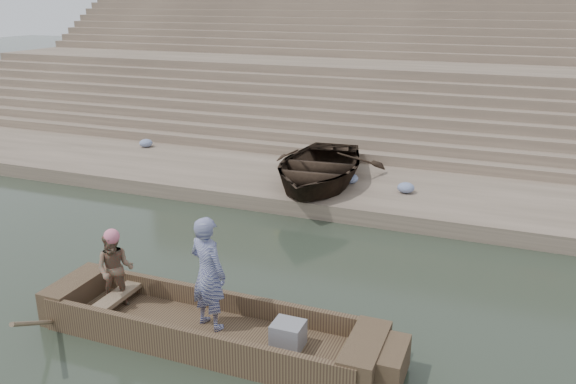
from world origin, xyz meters
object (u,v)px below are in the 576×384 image
Objects in this scene: standing_man at (208,273)px; television at (287,335)px; main_rowboat at (207,334)px; beached_rowboat at (318,167)px; rowing_man at (115,270)px.

standing_man is 4.02× the size of television.
television is at bearing -167.13° from standing_man.
beached_rowboat reaches higher than main_rowboat.
beached_rowboat is at bearing 57.56° from rowing_man.
rowing_man reaches higher than main_rowboat.
rowing_man is 7.19m from beached_rowboat.
television is (3.13, -0.11, -0.46)m from rowing_man.
main_rowboat is 10.87× the size of television.
main_rowboat is at bearing -26.75° from rowing_man.
rowing_man is at bearing 176.35° from main_rowboat.
standing_man reaches higher than television.
beached_rowboat is (1.17, 7.10, -0.01)m from rowing_man.
standing_man is at bearing 175.87° from television.
standing_man is 1.80m from rowing_man.
rowing_man is at bearing -104.27° from beached_rowboat.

